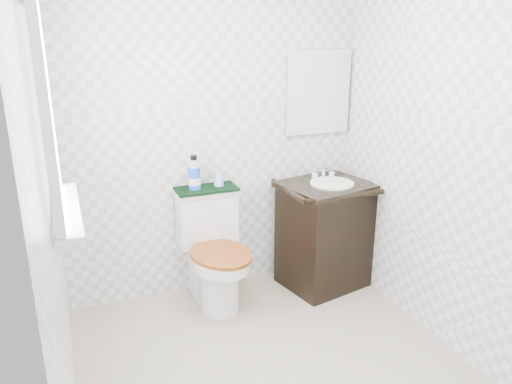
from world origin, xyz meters
TOP-DOWN VIEW (x-y plane):
  - floor at (0.00, 0.00)m, footprint 2.40×2.40m
  - wall_back at (0.00, 1.20)m, footprint 2.40×0.00m
  - wall_front at (0.00, -1.20)m, footprint 2.40×0.00m
  - wall_left at (-1.10, 0.00)m, footprint 0.00×2.40m
  - wall_right at (1.10, 0.00)m, footprint 0.00×2.40m
  - window at (-1.07, 0.25)m, footprint 0.02×0.70m
  - mirror at (0.82, 1.18)m, footprint 0.50×0.02m
  - toilet at (-0.10, 0.97)m, footprint 0.47×0.66m
  - vanity at (0.77, 0.90)m, footprint 0.72×0.65m
  - trash_bin at (-0.05, 1.10)m, footprint 0.22×0.17m
  - towel at (-0.10, 1.09)m, footprint 0.43×0.22m
  - mouthwash_bottle at (-0.18, 1.09)m, footprint 0.08×0.08m
  - cup at (-0.00, 1.11)m, footprint 0.07×0.07m
  - soap_bar at (0.74, 1.02)m, footprint 0.07×0.05m

SIDE VIEW (x-z plane):
  - floor at x=0.00m, z-range 0.00..0.00m
  - trash_bin at x=-0.05m, z-range 0.00..0.32m
  - toilet at x=-0.10m, z-range -0.05..0.77m
  - vanity at x=0.77m, z-range -0.03..0.89m
  - towel at x=-0.10m, z-range 0.82..0.83m
  - soap_bar at x=0.74m, z-range 0.82..0.84m
  - cup at x=0.00m, z-range 0.83..0.92m
  - mouthwash_bottle at x=-0.18m, z-range 0.82..1.07m
  - wall_back at x=0.00m, z-range 0.00..2.40m
  - wall_front at x=0.00m, z-range 0.00..2.40m
  - wall_left at x=-1.10m, z-range 0.00..2.40m
  - wall_right at x=1.10m, z-range 0.00..2.40m
  - mirror at x=0.82m, z-range 1.15..1.75m
  - window at x=-1.07m, z-range 1.10..2.00m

